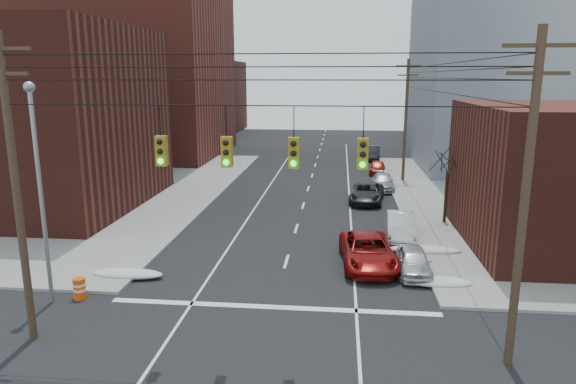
% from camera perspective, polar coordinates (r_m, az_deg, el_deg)
% --- Properties ---
extents(building_brick_tall, '(24.00, 20.00, 30.00)m').
position_cam_1_polar(building_brick_tall, '(67.12, -18.40, 16.82)').
color(building_brick_tall, maroon).
rests_on(building_brick_tall, ground).
extents(building_brick_near, '(20.00, 16.00, 13.00)m').
position_cam_1_polar(building_brick_near, '(43.22, -29.24, 7.14)').
color(building_brick_near, '#4D1D17').
rests_on(building_brick_near, ground).
extents(building_brick_far, '(22.00, 18.00, 12.00)m').
position_cam_1_polar(building_brick_far, '(92.00, -12.51, 10.27)').
color(building_brick_far, '#4D1D17').
rests_on(building_brick_far, ground).
extents(building_office, '(22.00, 20.00, 25.00)m').
position_cam_1_polar(building_office, '(60.58, 25.29, 14.40)').
color(building_office, gray).
rests_on(building_office, ground).
extents(building_glass, '(20.00, 18.00, 22.00)m').
position_cam_1_polar(building_glass, '(86.04, 20.76, 12.94)').
color(building_glass, gray).
rests_on(building_glass, ground).
extents(utility_pole_left, '(2.20, 0.28, 11.00)m').
position_cam_1_polar(utility_pole_left, '(20.15, -28.00, 0.57)').
color(utility_pole_left, '#473323').
rests_on(utility_pole_left, ground).
extents(utility_pole_right, '(2.20, 0.28, 11.00)m').
position_cam_1_polar(utility_pole_right, '(17.74, 24.84, -0.59)').
color(utility_pole_right, '#473323').
rests_on(utility_pole_right, ground).
extents(utility_pole_far, '(2.20, 0.28, 11.00)m').
position_cam_1_polar(utility_pole_far, '(47.84, 12.95, 7.96)').
color(utility_pole_far, '#473323').
rests_on(utility_pole_far, ground).
extents(traffic_signals, '(17.00, 0.42, 2.02)m').
position_cam_1_polar(traffic_signals, '(16.68, -3.15, 4.64)').
color(traffic_signals, black).
rests_on(traffic_signals, ground).
extents(street_light, '(0.44, 0.44, 9.32)m').
position_cam_1_polar(street_light, '(23.20, -25.95, 1.59)').
color(street_light, gray).
rests_on(street_light, ground).
extents(bare_tree, '(2.09, 2.20, 4.93)m').
position_cam_1_polar(bare_tree, '(34.80, 17.16, 0.24)').
color(bare_tree, black).
rests_on(bare_tree, ground).
extents(snow_nw, '(3.50, 1.08, 0.42)m').
position_cam_1_polar(snow_nw, '(26.22, -17.40, -8.65)').
color(snow_nw, silver).
rests_on(snow_nw, ground).
extents(snow_ne, '(3.00, 1.08, 0.42)m').
position_cam_1_polar(snow_ne, '(25.11, 16.47, -9.55)').
color(snow_ne, silver).
rests_on(snow_ne, ground).
extents(snow_east_far, '(4.00, 1.08, 0.42)m').
position_cam_1_polar(snow_east_far, '(29.26, 14.90, -6.24)').
color(snow_east_far, silver).
rests_on(snow_east_far, ground).
extents(red_pickup, '(3.03, 5.82, 1.56)m').
position_cam_1_polar(red_pickup, '(26.70, 8.86, -6.50)').
color(red_pickup, maroon).
rests_on(red_pickup, ground).
extents(parked_car_a, '(1.56, 3.83, 1.30)m').
position_cam_1_polar(parked_car_a, '(26.09, 13.80, -7.50)').
color(parked_car_a, silver).
rests_on(parked_car_a, ground).
extents(parked_car_b, '(1.86, 4.64, 1.50)m').
position_cam_1_polar(parked_car_b, '(31.55, 12.41, -3.69)').
color(parked_car_b, silver).
rests_on(parked_car_b, ground).
extents(parked_car_c, '(3.03, 5.48, 1.45)m').
position_cam_1_polar(parked_car_c, '(39.96, 8.75, -0.11)').
color(parked_car_c, black).
rests_on(parked_car_c, ground).
extents(parked_car_d, '(2.01, 4.63, 1.33)m').
position_cam_1_polar(parked_car_d, '(44.65, 10.52, 1.10)').
color(parked_car_d, '#A4A4A9').
rests_on(parked_car_d, ground).
extents(parked_car_e, '(1.88, 3.93, 1.30)m').
position_cam_1_polar(parked_car_e, '(51.87, 9.89, 2.72)').
color(parked_car_e, maroon).
rests_on(parked_car_e, ground).
extents(parked_car_f, '(1.87, 4.83, 1.57)m').
position_cam_1_polar(parked_car_f, '(60.68, 9.34, 4.31)').
color(parked_car_f, black).
rests_on(parked_car_f, ground).
extents(lot_car_a, '(4.26, 2.07, 1.35)m').
position_cam_1_polar(lot_car_a, '(38.45, -23.24, -1.37)').
color(lot_car_a, white).
rests_on(lot_car_a, sidewalk_nw).
extents(lot_car_b, '(5.63, 3.92, 1.43)m').
position_cam_1_polar(lot_car_b, '(41.87, -19.91, 0.05)').
color(lot_car_b, silver).
rests_on(lot_car_b, sidewalk_nw).
extents(lot_car_c, '(5.14, 3.70, 1.38)m').
position_cam_1_polar(lot_car_c, '(39.25, -23.78, -1.12)').
color(lot_car_c, black).
rests_on(lot_car_c, sidewalk_nw).
extents(lot_car_d, '(3.76, 1.76, 1.24)m').
position_cam_1_polar(lot_car_d, '(44.34, -20.95, 0.52)').
color(lot_car_d, '#ACACB1').
rests_on(lot_car_d, sidewalk_nw).
extents(construction_barrel, '(0.67, 0.67, 0.94)m').
position_cam_1_polar(construction_barrel, '(24.50, -22.15, -9.87)').
color(construction_barrel, '#EE4A0C').
rests_on(construction_barrel, ground).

